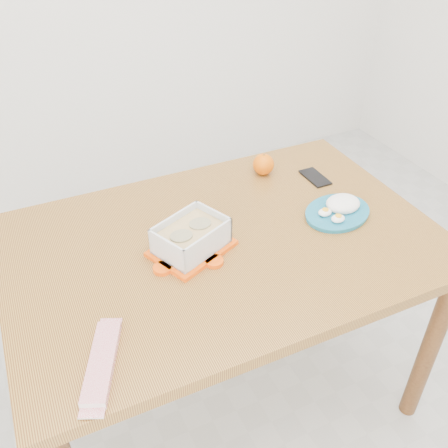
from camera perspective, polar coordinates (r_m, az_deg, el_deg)
name	(u,v)px	position (r m, az deg, el deg)	size (l,w,h in m)	color
ground	(280,392)	(2.08, 6.44, -18.49)	(3.50, 3.50, 0.00)	#B7B7B2
dining_table	(224,262)	(1.58, 0.00, -4.32)	(1.32, 0.89, 0.75)	#A4752E
food_container	(191,238)	(1.46, -3.77, -1.57)	(0.28, 0.25, 0.10)	#F74F07
orange_fruit	(263,164)	(1.84, 4.53, 6.82)	(0.08, 0.08, 0.08)	#FF5705
rice_plate	(339,208)	(1.67, 13.05, 1.76)	(0.29, 0.29, 0.06)	#186785
candy_bar	(102,362)	(1.22, -13.79, -15.11)	(0.23, 0.06, 0.02)	#B10920
smartphone	(315,177)	(1.85, 10.37, 5.26)	(0.06, 0.13, 0.01)	black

